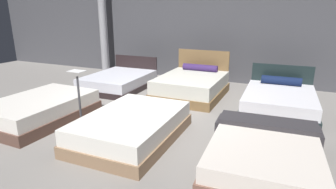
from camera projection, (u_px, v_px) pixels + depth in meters
ground_plane at (162, 117)px, 5.85m from camera, size 18.00×18.00×0.02m
showroom_back_wall at (212, 25)px, 8.52m from camera, size 18.00×0.06×3.50m
bed_0 at (40, 109)px, 5.62m from camera, size 1.48×2.13×0.47m
bed_1 at (132, 127)px, 4.78m from camera, size 1.48×2.15×0.47m
bed_2 at (264, 153)px, 3.96m from camera, size 1.68×2.04×0.45m
bed_3 at (119, 81)px, 8.02m from camera, size 1.60×2.11×0.79m
bed_4 at (192, 86)px, 7.22m from camera, size 1.59×2.03×1.09m
bed_5 at (279, 99)px, 6.35m from camera, size 1.63×2.10×0.84m
price_sign at (80, 108)px, 5.09m from camera, size 0.28×0.24×1.13m
support_pillar at (103, 23)px, 9.44m from camera, size 0.25×0.25×3.50m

